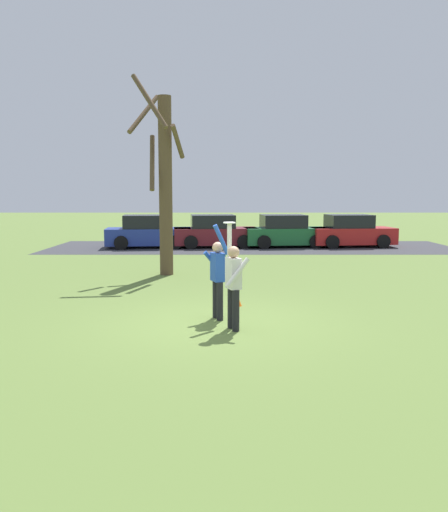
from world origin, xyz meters
TOP-DOWN VIEW (x-y plane):
  - ground_plane at (0.00, 0.00)m, footprint 120.00×120.00m
  - person_catcher at (0.36, -0.52)m, footprint 0.48×0.59m
  - person_defender at (0.04, 0.35)m, footprint 0.57×0.64m
  - frisbee_disc at (0.28, -0.30)m, footprint 0.24×0.24m
  - parked_car_blue at (-3.55, 15.01)m, footprint 4.27×2.38m
  - parked_car_maroon at (-0.27, 15.23)m, footprint 4.27×2.38m
  - parked_car_green at (3.21, 15.33)m, footprint 4.27×2.38m
  - parked_car_red at (6.48, 15.43)m, footprint 4.27×2.38m
  - parking_strip at (1.57, 15.18)m, footprint 19.81×6.40m
  - bare_tree_tall at (-1.76, 6.47)m, footprint 1.78×2.19m
  - field_cone_orange at (0.47, 1.66)m, footprint 0.26×0.26m

SIDE VIEW (x-z plane):
  - ground_plane at x=0.00m, z-range 0.00..0.00m
  - parking_strip at x=1.57m, z-range 0.00..0.01m
  - field_cone_orange at x=0.47m, z-range 0.00..0.32m
  - parked_car_blue at x=-3.55m, z-range -0.07..1.52m
  - parked_car_maroon at x=-0.27m, z-range -0.07..1.52m
  - parked_car_green at x=3.21m, z-range -0.07..1.52m
  - parked_car_red at x=6.48m, z-range -0.07..1.52m
  - person_defender at x=0.04m, z-range -0.04..2.00m
  - person_catcher at x=0.36m, z-range -0.06..2.02m
  - frisbee_disc at x=0.28m, z-range 2.08..2.10m
  - bare_tree_tall at x=-1.76m, z-range -0.06..6.30m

